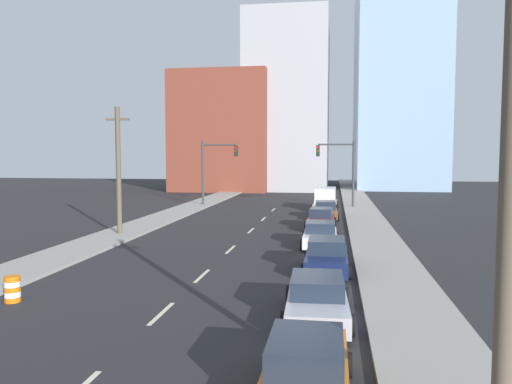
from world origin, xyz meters
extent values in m
cube|color=gray|center=(-8.30, 50.24, 0.08)|extent=(3.13, 100.48, 0.16)
cube|color=gray|center=(8.30, 50.24, 0.08)|extent=(3.13, 100.48, 0.16)
cube|color=beige|center=(0.00, 13.67, 0.00)|extent=(0.16, 2.40, 0.01)
cube|color=beige|center=(0.00, 18.91, 0.00)|extent=(0.16, 2.40, 0.01)
cube|color=beige|center=(0.00, 25.07, 0.00)|extent=(0.16, 2.40, 0.01)
cube|color=beige|center=(0.00, 32.08, 0.00)|extent=(0.16, 2.40, 0.01)
cube|color=beige|center=(0.00, 38.42, 0.00)|extent=(0.16, 2.40, 0.01)
cube|color=beige|center=(0.00, 45.29, 0.00)|extent=(0.16, 2.40, 0.01)
cube|color=brown|center=(-10.46, 72.76, 8.55)|extent=(14.00, 16.00, 17.10)
cube|color=#A8A8AD|center=(-1.26, 76.76, 12.88)|extent=(12.00, 20.00, 25.76)
cube|color=#8CADC6|center=(15.57, 80.76, 16.02)|extent=(13.00, 20.00, 32.04)
cylinder|color=#38383D|center=(-7.64, 47.84, 3.35)|extent=(0.24, 0.24, 6.70)
cylinder|color=#38383D|center=(-5.90, 47.84, 6.30)|extent=(3.49, 0.16, 0.16)
cube|color=black|center=(-4.15, 47.84, 5.67)|extent=(0.34, 0.32, 1.10)
cylinder|color=red|center=(-4.15, 47.67, 6.01)|extent=(0.22, 0.04, 0.22)
cylinder|color=#593F0C|center=(-4.15, 47.67, 5.67)|extent=(0.22, 0.04, 0.22)
cylinder|color=#0C3F14|center=(-4.15, 47.67, 5.33)|extent=(0.22, 0.04, 0.22)
cylinder|color=#38383D|center=(7.62, 47.84, 3.35)|extent=(0.24, 0.24, 6.70)
cylinder|color=#38383D|center=(5.87, 47.84, 6.30)|extent=(3.49, 0.16, 0.16)
cube|color=black|center=(4.13, 47.84, 5.67)|extent=(0.34, 0.32, 1.10)
cylinder|color=red|center=(4.13, 47.67, 6.01)|extent=(0.22, 0.04, 0.22)
cylinder|color=#593F0C|center=(4.13, 47.67, 5.67)|extent=(0.22, 0.04, 0.22)
cylinder|color=#0C3F14|center=(4.13, 47.67, 5.33)|extent=(0.22, 0.04, 0.22)
cylinder|color=brown|center=(8.33, 6.00, 4.62)|extent=(0.32, 0.32, 9.25)
cylinder|color=brown|center=(-8.16, 28.59, 4.20)|extent=(0.32, 0.32, 8.39)
cube|color=brown|center=(-8.16, 28.59, 7.59)|extent=(1.60, 0.14, 0.14)
cylinder|color=orange|center=(-5.79, 14.10, 0.10)|extent=(0.56, 0.56, 0.19)
cylinder|color=white|center=(-5.79, 14.10, 0.29)|extent=(0.56, 0.56, 0.19)
cylinder|color=orange|center=(-5.79, 14.10, 0.47)|extent=(0.56, 0.56, 0.19)
cylinder|color=white|center=(-5.79, 14.10, 0.67)|extent=(0.56, 0.56, 0.19)
cylinder|color=orange|center=(-5.79, 14.10, 0.85)|extent=(0.56, 0.56, 0.19)
cube|color=orange|center=(5.14, 8.27, 0.52)|extent=(1.81, 4.80, 0.70)
cube|color=#1E2838|center=(5.14, 8.27, 1.18)|extent=(1.58, 2.16, 0.63)
cylinder|color=black|center=(4.21, 9.75, 0.30)|extent=(0.22, 0.61, 0.61)
cylinder|color=black|center=(6.06, 9.76, 0.30)|extent=(0.22, 0.61, 0.61)
cube|color=#B2B2BC|center=(5.20, 13.93, 0.51)|extent=(2.07, 4.82, 0.64)
cube|color=#1E2838|center=(5.20, 13.93, 1.12)|extent=(1.74, 2.20, 0.60)
cylinder|color=black|center=(4.16, 15.37, 0.34)|extent=(0.25, 0.69, 0.68)
cylinder|color=black|center=(6.12, 15.44, 0.34)|extent=(0.25, 0.69, 0.68)
cylinder|color=black|center=(4.28, 12.42, 0.34)|extent=(0.25, 0.69, 0.68)
cylinder|color=black|center=(6.23, 12.50, 0.34)|extent=(0.25, 0.69, 0.68)
cube|color=#141E47|center=(5.41, 20.69, 0.53)|extent=(1.87, 4.69, 0.71)
cube|color=#1E2838|center=(5.41, 20.69, 1.20)|extent=(1.64, 2.11, 0.64)
cylinder|color=black|center=(4.44, 22.14, 0.31)|extent=(0.22, 0.63, 0.63)
cylinder|color=black|center=(6.36, 22.14, 0.31)|extent=(0.22, 0.63, 0.63)
cylinder|color=black|center=(4.45, 19.23, 0.31)|extent=(0.22, 0.63, 0.63)
cylinder|color=black|center=(6.37, 19.24, 0.31)|extent=(0.22, 0.63, 0.63)
cube|color=silver|center=(4.96, 26.94, 0.50)|extent=(1.94, 4.64, 0.65)
cube|color=#1E2838|center=(4.96, 26.94, 1.13)|extent=(1.68, 2.10, 0.60)
cylinder|color=black|center=(3.97, 28.36, 0.32)|extent=(0.23, 0.64, 0.64)
cylinder|color=black|center=(5.92, 28.39, 0.32)|extent=(0.23, 0.64, 0.64)
cylinder|color=black|center=(4.00, 25.50, 0.32)|extent=(0.23, 0.64, 0.64)
cylinder|color=black|center=(5.95, 25.52, 0.32)|extent=(0.23, 0.64, 0.64)
cube|color=maroon|center=(4.83, 33.66, 0.53)|extent=(1.96, 4.51, 0.68)
cube|color=#1E2838|center=(4.83, 33.66, 1.19)|extent=(1.63, 2.07, 0.63)
cylinder|color=black|center=(4.00, 35.08, 0.34)|extent=(0.25, 0.70, 0.69)
cylinder|color=black|center=(5.80, 34.99, 0.34)|extent=(0.25, 0.70, 0.69)
cylinder|color=black|center=(3.86, 32.34, 0.34)|extent=(0.25, 0.70, 0.69)
cylinder|color=black|center=(5.66, 32.25, 0.34)|extent=(0.25, 0.70, 0.69)
cube|color=brown|center=(5.05, 39.39, 0.51)|extent=(2.00, 4.56, 0.69)
cube|color=#1E2838|center=(5.05, 39.39, 1.17)|extent=(1.69, 2.08, 0.62)
cylinder|color=black|center=(4.04, 40.75, 0.31)|extent=(0.24, 0.62, 0.61)
cylinder|color=black|center=(5.94, 40.82, 0.31)|extent=(0.24, 0.62, 0.61)
cylinder|color=black|center=(4.15, 37.96, 0.31)|extent=(0.24, 0.62, 0.61)
cylinder|color=black|center=(6.05, 38.03, 0.31)|extent=(0.24, 0.62, 0.61)
cube|color=tan|center=(4.94, 46.27, 0.47)|extent=(2.29, 5.92, 0.56)
cube|color=silver|center=(4.93, 45.98, 1.44)|extent=(1.96, 3.69, 1.39)
cylinder|color=black|center=(3.92, 48.12, 0.35)|extent=(0.24, 0.71, 0.70)
cylinder|color=black|center=(6.08, 48.05, 0.35)|extent=(0.24, 0.71, 0.70)
cylinder|color=black|center=(3.80, 44.49, 0.35)|extent=(0.24, 0.71, 0.70)
cylinder|color=black|center=(5.97, 44.42, 0.35)|extent=(0.24, 0.71, 0.70)
camera|label=1|loc=(5.67, -2.07, 5.36)|focal=35.00mm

